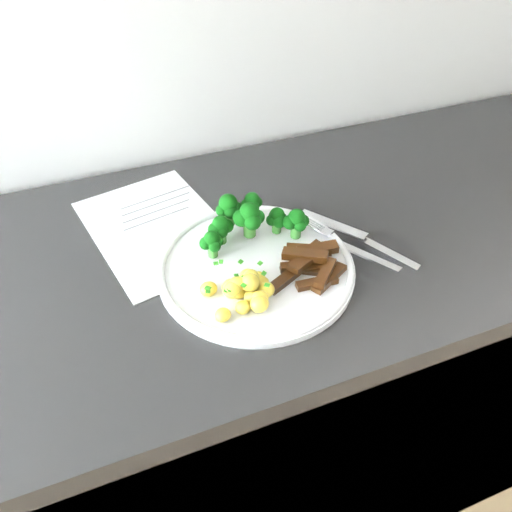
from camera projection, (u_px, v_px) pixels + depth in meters
counter at (204, 410)px, 1.08m from camera, size 2.37×0.59×0.89m
recipe_paper at (157, 227)px, 0.85m from camera, size 0.26×0.33×0.00m
plate at (256, 266)px, 0.76m from camera, size 0.31×0.31×0.02m
broccoli at (249, 218)px, 0.79m from camera, size 0.18×0.10×0.07m
potatoes at (246, 289)px, 0.71m from camera, size 0.10×0.09×0.04m
beef_strips at (310, 264)px, 0.75m from camera, size 0.13×0.11×0.03m
fork at (351, 247)px, 0.78m from camera, size 0.09×0.18×0.02m
knife at (372, 246)px, 0.80m from camera, size 0.13×0.20×0.02m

